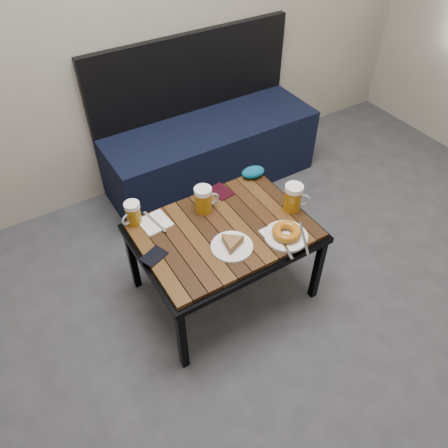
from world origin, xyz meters
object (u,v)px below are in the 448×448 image
cafe_table (224,235)px  passport_navy (154,256)px  beer_mug_left (133,213)px  knit_pouch (253,172)px  bench (209,146)px  beer_mug_right (294,198)px  plate_pie (232,244)px  plate_bagel (286,234)px  passport_burgundy (221,192)px  beer_mug_centre (204,199)px

cafe_table → passport_navy: 0.36m
beer_mug_left → knit_pouch: (0.69, 0.00, -0.03)m
bench → knit_pouch: (-0.09, -0.63, 0.23)m
beer_mug_right → plate_pie: bearing=-133.4°
cafe_table → beer_mug_left: size_ratio=6.99×
bench → cafe_table: size_ratio=1.67×
plate_bagel → knit_pouch: (0.13, 0.46, 0.01)m
passport_navy → passport_burgundy: same height
beer_mug_left → beer_mug_right: bearing=136.5°
passport_navy → beer_mug_right: bearing=63.5°
beer_mug_centre → passport_navy: beer_mug_centre is taller
beer_mug_left → plate_bagel: (0.56, -0.46, -0.04)m
passport_burgundy → knit_pouch: 0.22m
knit_pouch → passport_navy: bearing=-160.4°
bench → beer_mug_right: size_ratio=9.77×
bench → knit_pouch: bench is taller
plate_bagel → beer_mug_centre: bearing=122.3°
beer_mug_right → knit_pouch: size_ratio=1.10×
knit_pouch → plate_bagel: bearing=-105.6°
cafe_table → bench: bearing=64.1°
beer_mug_right → beer_mug_centre: bearing=-173.2°
beer_mug_right → plate_bagel: (-0.15, -0.14, -0.05)m
plate_bagel → passport_navy: plate_bagel is taller
passport_navy → knit_pouch: size_ratio=0.85×
plate_bagel → cafe_table: bearing=136.7°
cafe_table → passport_navy: bearing=178.5°
passport_navy → bench: bearing=116.9°
beer_mug_right → passport_burgundy: bearing=165.4°
beer_mug_left → passport_burgundy: size_ratio=0.98×
passport_burgundy → beer_mug_left: bearing=168.3°
plate_bagel → passport_burgundy: (-0.09, 0.44, -0.02)m
beer_mug_left → beer_mug_right: size_ratio=0.84×
beer_mug_centre → passport_burgundy: 0.17m
bench → plate_pie: bench is taller
beer_mug_centre → plate_pie: (-0.02, -0.29, -0.05)m
cafe_table → passport_burgundy: 0.27m
plate_bagel → bench: bearing=78.7°
beer_mug_left → passport_navy: bearing=67.5°
beer_mug_left → beer_mug_centre: (0.33, -0.10, 0.01)m
knit_pouch → beer_mug_centre: bearing=-164.7°
bench → passport_burgundy: bench is taller
bench → knit_pouch: 0.68m
passport_navy → knit_pouch: bearing=88.4°
bench → beer_mug_left: bearing=-140.9°
beer_mug_centre → plate_bagel: 0.43m
cafe_table → beer_mug_left: bearing=143.2°
plate_bagel → knit_pouch: bearing=74.4°
beer_mug_centre → plate_bagel: bearing=-52.1°
cafe_table → plate_pie: (-0.04, -0.13, 0.07)m
bench → passport_burgundy: bearing=-115.1°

